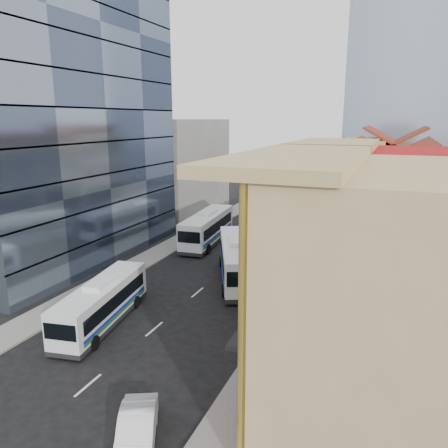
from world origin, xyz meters
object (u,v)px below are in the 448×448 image
at_px(shophouse_tan, 372,292).
at_px(office_tower, 54,109).
at_px(bus_left_far, 207,227).
at_px(bus_left_near, 102,302).
at_px(sedan_right, 137,430).
at_px(bus_right, 238,259).

height_order(shophouse_tan, office_tower, office_tower).
bearing_deg(bus_left_far, bus_left_near, -91.32).
height_order(bus_left_far, sedan_right, bus_left_far).
bearing_deg(shophouse_tan, office_tower, 155.70).
relative_size(office_tower, sedan_right, 6.61).
distance_m(bus_left_near, sedan_right, 12.68).
xyz_separation_m(bus_left_near, bus_left_far, (-1.46, 21.51, 0.28)).
distance_m(bus_left_near, bus_left_far, 21.57).
distance_m(bus_right, sedan_right, 21.15).
height_order(shophouse_tan, bus_right, shophouse_tan).
relative_size(shophouse_tan, office_tower, 0.47).
xyz_separation_m(office_tower, bus_left_near, (13.27, -11.63, -13.36)).
xyz_separation_m(shophouse_tan, bus_right, (-11.93, 14.08, -4.07)).
height_order(office_tower, bus_left_near, office_tower).
bearing_deg(bus_left_far, shophouse_tan, -56.43).
relative_size(bus_left_near, bus_right, 0.85).
relative_size(office_tower, bus_right, 2.49).
bearing_deg(bus_left_near, bus_right, 54.51).
bearing_deg(office_tower, bus_right, 0.24).
relative_size(office_tower, bus_left_far, 2.50).
xyz_separation_m(shophouse_tan, bus_left_far, (-19.19, 23.88, -4.07)).
bearing_deg(sedan_right, bus_left_far, 81.99).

